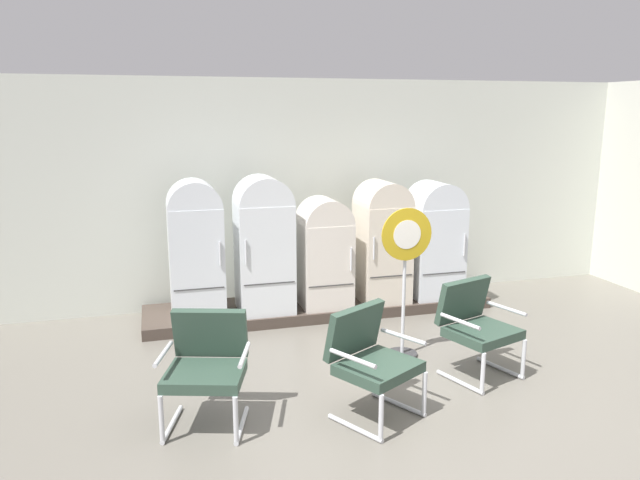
{
  "coord_description": "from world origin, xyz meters",
  "views": [
    {
      "loc": [
        -1.99,
        -4.07,
        2.53
      ],
      "look_at": [
        -0.07,
        2.75,
        1.0
      ],
      "focal_mm": 33.75,
      "sensor_mm": 36.0,
      "label": 1
    }
  ],
  "objects_px": {
    "refrigerator_1": "(264,240)",
    "armchair_center": "(370,356)",
    "refrigerator_2": "(324,249)",
    "refrigerator_3": "(382,237)",
    "sign_stand": "(405,278)",
    "refrigerator_4": "(435,236)",
    "armchair_left": "(207,362)",
    "refrigerator_0": "(196,245)",
    "armchair_right": "(476,323)"
  },
  "relations": [
    {
      "from": "refrigerator_3",
      "to": "armchair_center",
      "type": "xyz_separation_m",
      "value": [
        -1.12,
        -2.58,
        -0.42
      ]
    },
    {
      "from": "refrigerator_1",
      "to": "armchair_left",
      "type": "height_order",
      "value": "refrigerator_1"
    },
    {
      "from": "refrigerator_0",
      "to": "refrigerator_1",
      "type": "bearing_deg",
      "value": 1.75
    },
    {
      "from": "armchair_right",
      "to": "refrigerator_2",
      "type": "bearing_deg",
      "value": 114.01
    },
    {
      "from": "refrigerator_4",
      "to": "armchair_right",
      "type": "distance_m",
      "value": 2.19
    },
    {
      "from": "refrigerator_0",
      "to": "refrigerator_2",
      "type": "relative_size",
      "value": 1.2
    },
    {
      "from": "refrigerator_1",
      "to": "armchair_right",
      "type": "bearing_deg",
      "value": -51.24
    },
    {
      "from": "refrigerator_0",
      "to": "armchair_center",
      "type": "distance_m",
      "value": 2.87
    },
    {
      "from": "refrigerator_1",
      "to": "refrigerator_3",
      "type": "bearing_deg",
      "value": 0.32
    },
    {
      "from": "refrigerator_2",
      "to": "armchair_center",
      "type": "relative_size",
      "value": 1.46
    },
    {
      "from": "armchair_left",
      "to": "armchair_center",
      "type": "bearing_deg",
      "value": -10.51
    },
    {
      "from": "refrigerator_4",
      "to": "sign_stand",
      "type": "height_order",
      "value": "refrigerator_4"
    },
    {
      "from": "refrigerator_3",
      "to": "armchair_right",
      "type": "xyz_separation_m",
      "value": [
        0.15,
        -2.1,
        -0.42
      ]
    },
    {
      "from": "refrigerator_4",
      "to": "armchair_right",
      "type": "relative_size",
      "value": 1.62
    },
    {
      "from": "refrigerator_0",
      "to": "armchair_center",
      "type": "bearing_deg",
      "value": -64.4
    },
    {
      "from": "refrigerator_0",
      "to": "armchair_right",
      "type": "xyz_separation_m",
      "value": [
        2.49,
        -2.07,
        -0.47
      ]
    },
    {
      "from": "refrigerator_3",
      "to": "refrigerator_4",
      "type": "height_order",
      "value": "refrigerator_3"
    },
    {
      "from": "refrigerator_0",
      "to": "refrigerator_3",
      "type": "relative_size",
      "value": 1.06
    },
    {
      "from": "refrigerator_0",
      "to": "armchair_left",
      "type": "height_order",
      "value": "refrigerator_0"
    },
    {
      "from": "refrigerator_2",
      "to": "refrigerator_4",
      "type": "distance_m",
      "value": 1.5
    },
    {
      "from": "refrigerator_0",
      "to": "armchair_center",
      "type": "xyz_separation_m",
      "value": [
        1.22,
        -2.55,
        -0.47
      ]
    },
    {
      "from": "refrigerator_0",
      "to": "armchair_right",
      "type": "relative_size",
      "value": 1.75
    },
    {
      "from": "refrigerator_4",
      "to": "refrigerator_2",
      "type": "bearing_deg",
      "value": -179.97
    },
    {
      "from": "armchair_center",
      "to": "refrigerator_1",
      "type": "bearing_deg",
      "value": 99.14
    },
    {
      "from": "refrigerator_2",
      "to": "sign_stand",
      "type": "distance_m",
      "value": 1.54
    },
    {
      "from": "armchair_right",
      "to": "sign_stand",
      "type": "relative_size",
      "value": 0.59
    },
    {
      "from": "refrigerator_3",
      "to": "sign_stand",
      "type": "height_order",
      "value": "refrigerator_3"
    },
    {
      "from": "refrigerator_3",
      "to": "sign_stand",
      "type": "xyz_separation_m",
      "value": [
        -0.34,
        -1.51,
        -0.1
      ]
    },
    {
      "from": "armchair_center",
      "to": "armchair_left",
      "type": "bearing_deg",
      "value": 169.49
    },
    {
      "from": "refrigerator_1",
      "to": "armchair_center",
      "type": "xyz_separation_m",
      "value": [
        0.41,
        -2.57,
        -0.48
      ]
    },
    {
      "from": "refrigerator_1",
      "to": "armchair_right",
      "type": "distance_m",
      "value": 2.72
    },
    {
      "from": "refrigerator_4",
      "to": "armchair_center",
      "type": "bearing_deg",
      "value": -125.67
    },
    {
      "from": "refrigerator_1",
      "to": "armchair_center",
      "type": "distance_m",
      "value": 2.65
    },
    {
      "from": "refrigerator_1",
      "to": "refrigerator_2",
      "type": "bearing_deg",
      "value": -1.34
    },
    {
      "from": "sign_stand",
      "to": "armchair_center",
      "type": "bearing_deg",
      "value": -125.7
    },
    {
      "from": "armchair_left",
      "to": "refrigerator_4",
      "type": "bearing_deg",
      "value": 36.18
    },
    {
      "from": "refrigerator_0",
      "to": "sign_stand",
      "type": "xyz_separation_m",
      "value": [
        1.99,
        -1.48,
        -0.15
      ]
    },
    {
      "from": "refrigerator_1",
      "to": "refrigerator_3",
      "type": "relative_size",
      "value": 1.07
    },
    {
      "from": "refrigerator_0",
      "to": "armchair_center",
      "type": "relative_size",
      "value": 1.75
    },
    {
      "from": "refrigerator_3",
      "to": "armchair_right",
      "type": "bearing_deg",
      "value": -85.91
    },
    {
      "from": "refrigerator_1",
      "to": "armchair_center",
      "type": "height_order",
      "value": "refrigerator_1"
    },
    {
      "from": "refrigerator_1",
      "to": "refrigerator_4",
      "type": "relative_size",
      "value": 1.09
    },
    {
      "from": "refrigerator_2",
      "to": "refrigerator_4",
      "type": "height_order",
      "value": "refrigerator_4"
    },
    {
      "from": "refrigerator_4",
      "to": "armchair_left",
      "type": "distance_m",
      "value": 3.94
    },
    {
      "from": "refrigerator_4",
      "to": "armchair_center",
      "type": "height_order",
      "value": "refrigerator_4"
    },
    {
      "from": "refrigerator_2",
      "to": "armchair_center",
      "type": "bearing_deg",
      "value": -97.61
    },
    {
      "from": "refrigerator_2",
      "to": "armchair_right",
      "type": "relative_size",
      "value": 1.46
    },
    {
      "from": "refrigerator_1",
      "to": "refrigerator_2",
      "type": "relative_size",
      "value": 1.21
    },
    {
      "from": "refrigerator_3",
      "to": "refrigerator_1",
      "type": "bearing_deg",
      "value": -179.68
    },
    {
      "from": "refrigerator_0",
      "to": "refrigerator_1",
      "type": "distance_m",
      "value": 0.81
    }
  ]
}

